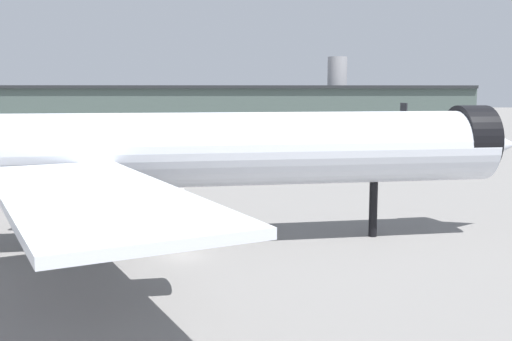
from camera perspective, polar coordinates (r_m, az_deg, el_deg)
name	(u,v)px	position (r m, az deg, el deg)	size (l,w,h in m)	color
ground	(183,256)	(49.85, -7.02, -8.10)	(900.00, 900.00, 0.00)	slate
airliner_near_gate	(159,152)	(51.90, -9.27, 1.75)	(67.05, 60.17, 18.70)	silver
airliner_far_taxiway	(426,128)	(152.40, 15.92, 3.97)	(34.01, 37.82, 10.26)	silver
terminal_building	(207,105)	(242.74, -4.68, 6.30)	(215.15, 43.07, 27.03)	#475651
traffic_cone_near_nose	(204,176)	(92.85, -4.96, -0.55)	(0.50, 0.50, 0.62)	#F2600C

